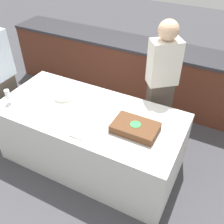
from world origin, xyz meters
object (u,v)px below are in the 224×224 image
at_px(plate_stack, 64,96).
at_px(wine_glass, 8,94).
at_px(person_cutting_cake, 161,85).
at_px(cake, 135,128).
at_px(person_seated_left, 1,78).

bearing_deg(plate_stack, wine_glass, -141.89).
distance_m(plate_stack, wine_glass, 0.61).
bearing_deg(person_cutting_cake, plate_stack, -6.89).
height_order(cake, person_seated_left, person_seated_left).
bearing_deg(wine_glass, plate_stack, 38.11).
distance_m(wine_glass, person_cutting_cake, 1.72).
xyz_separation_m(plate_stack, wine_glass, (-0.47, -0.37, 0.09)).
relative_size(plate_stack, wine_glass, 1.39).
bearing_deg(plate_stack, person_seated_left, -172.58).
height_order(cake, person_cutting_cake, person_cutting_cake).
bearing_deg(person_cutting_cake, person_seated_left, -17.33).
height_order(wine_glass, person_seated_left, person_seated_left).
relative_size(plate_stack, person_seated_left, 0.15).
bearing_deg(wine_glass, person_seated_left, 144.49).
relative_size(wine_glass, person_seated_left, 0.11).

